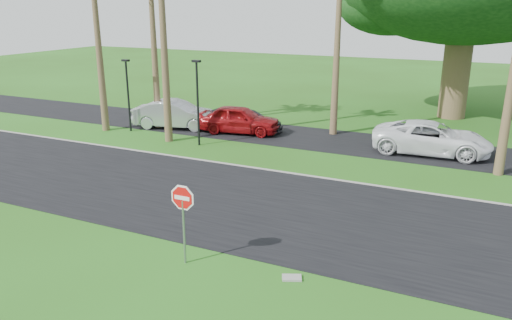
{
  "coord_description": "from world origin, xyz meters",
  "views": [
    {
      "loc": [
        8.09,
        -14.24,
        7.42
      ],
      "look_at": [
        0.47,
        2.07,
        1.8
      ],
      "focal_mm": 35.0,
      "sensor_mm": 36.0,
      "label": 1
    }
  ],
  "objects_px": {
    "car_red": "(239,120)",
    "car_dark": "(249,121)",
    "car_silver": "(176,115)",
    "stop_sign_near": "(183,208)",
    "car_minivan": "(432,138)"
  },
  "relations": [
    {
      "from": "stop_sign_near",
      "to": "car_red",
      "type": "height_order",
      "value": "stop_sign_near"
    },
    {
      "from": "stop_sign_near",
      "to": "car_red",
      "type": "relative_size",
      "value": 0.54
    },
    {
      "from": "stop_sign_near",
      "to": "car_silver",
      "type": "height_order",
      "value": "stop_sign_near"
    },
    {
      "from": "stop_sign_near",
      "to": "car_minivan",
      "type": "distance_m",
      "value": 16.08
    },
    {
      "from": "car_red",
      "to": "car_dark",
      "type": "distance_m",
      "value": 0.78
    },
    {
      "from": "car_minivan",
      "to": "car_red",
      "type": "bearing_deg",
      "value": 88.68
    },
    {
      "from": "car_silver",
      "to": "car_red",
      "type": "height_order",
      "value": "car_silver"
    },
    {
      "from": "stop_sign_near",
      "to": "car_silver",
      "type": "xyz_separation_m",
      "value": [
        -9.9,
        14.31,
        -0.91
      ]
    },
    {
      "from": "stop_sign_near",
      "to": "car_dark",
      "type": "height_order",
      "value": "stop_sign_near"
    },
    {
      "from": "car_silver",
      "to": "car_minivan",
      "type": "distance_m",
      "value": 15.21
    },
    {
      "from": "car_silver",
      "to": "stop_sign_near",
      "type": "bearing_deg",
      "value": -158.78
    },
    {
      "from": "car_red",
      "to": "car_dark",
      "type": "xyz_separation_m",
      "value": [
        0.26,
        0.71,
        -0.2
      ]
    },
    {
      "from": "car_dark",
      "to": "car_red",
      "type": "bearing_deg",
      "value": 160.67
    },
    {
      "from": "car_silver",
      "to": "car_dark",
      "type": "height_order",
      "value": "car_silver"
    },
    {
      "from": "car_minivan",
      "to": "car_silver",
      "type": "bearing_deg",
      "value": 90.3
    }
  ]
}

